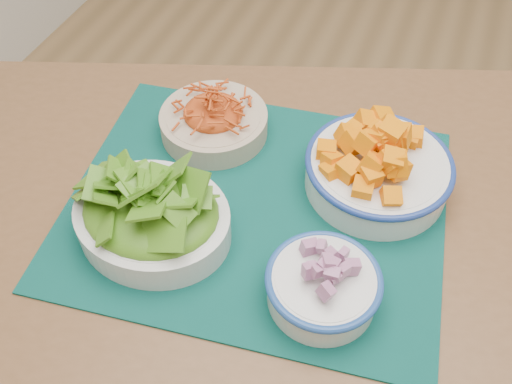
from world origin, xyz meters
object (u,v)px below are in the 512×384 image
onion_bowl (323,282)px  lettuce_bowl (151,212)px  placemat (256,205)px  squash_bowl (380,161)px  table (287,263)px  carrot_bowl (214,117)px

onion_bowl → lettuce_bowl: bearing=175.7°
placemat → squash_bowl: 0.20m
table → lettuce_bowl: size_ratio=5.70×
table → placemat: 0.12m
placemat → table: bearing=-24.9°
placemat → lettuce_bowl: lettuce_bowl is taller
squash_bowl → onion_bowl: bearing=-95.4°
table → lettuce_bowl: 0.25m
carrot_bowl → onion_bowl: bearing=-43.1°
table → placemat: (-0.06, 0.02, 0.10)m
table → carrot_bowl: (-0.19, 0.15, 0.14)m
placemat → onion_bowl: (0.14, -0.12, 0.04)m
table → lettuce_bowl: lettuce_bowl is taller
table → placemat: placemat is taller
table → onion_bowl: size_ratio=8.51×
onion_bowl → table: bearing=127.8°
squash_bowl → lettuce_bowl: squash_bowl is taller
placemat → lettuce_bowl: size_ratio=2.36×
placemat → carrot_bowl: size_ratio=2.42×
table → squash_bowl: (0.10, 0.13, 0.16)m
table → onion_bowl: 0.19m
carrot_bowl → onion_bowl: onion_bowl is taller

